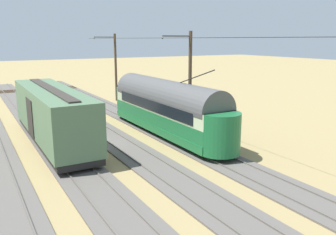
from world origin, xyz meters
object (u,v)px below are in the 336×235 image
object	(u,v)px
catenary_pole_foreground	(115,66)
switch_stand	(133,105)
catenary_pole_mid_near	(189,80)
vintage_streetcar	(166,107)
boxcar_adjacent	(52,114)

from	to	relation	value
catenary_pole_foreground	switch_stand	bearing A→B (deg)	81.65
catenary_pole_mid_near	switch_stand	size ratio (longest dim) A/B	6.44
vintage_streetcar	catenary_pole_foreground	distance (m)	16.94
boxcar_adjacent	catenary_pole_mid_near	world-z (taller)	catenary_pole_mid_near
catenary_pole_foreground	catenary_pole_mid_near	distance (m)	16.14
catenary_pole_mid_near	switch_stand	xyz separation A→B (m)	(1.06, -8.91, -3.44)
vintage_streetcar	switch_stand	world-z (taller)	vintage_streetcar
boxcar_adjacent	switch_stand	world-z (taller)	boxcar_adjacent
catenary_pole_foreground	catenary_pole_mid_near	xyz separation A→B (m)	(0.00, 16.14, 0.00)
vintage_streetcar	catenary_pole_mid_near	distance (m)	3.14
vintage_streetcar	boxcar_adjacent	size ratio (longest dim) A/B	1.13
switch_stand	catenary_pole_mid_near	bearing A→B (deg)	96.78
vintage_streetcar	boxcar_adjacent	distance (m)	8.38
catenary_pole_foreground	catenary_pole_mid_near	bearing A→B (deg)	90.00
vintage_streetcar	catenary_pole_mid_near	world-z (taller)	catenary_pole_mid_near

